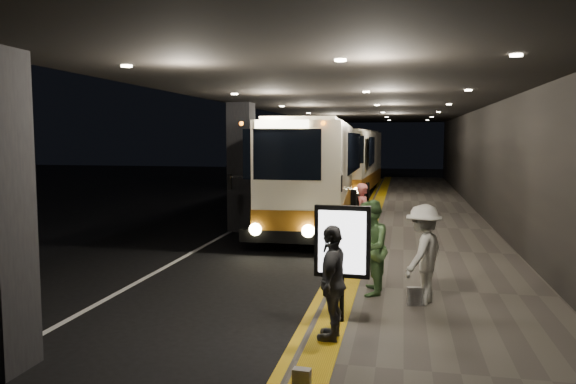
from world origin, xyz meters
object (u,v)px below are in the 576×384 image
(coach_second, at_px, (352,164))
(stanchion_post, at_px, (347,251))
(bag_plain, at_px, (302,380))
(bag_polka, at_px, (415,296))
(coach_main, at_px, (315,177))
(passenger_waiting_grey, at_px, (333,282))
(passenger_boarding, at_px, (363,215))
(info_sign, at_px, (342,244))
(passenger_waiting_green, at_px, (370,247))
(passenger_waiting_white, at_px, (423,254))

(coach_second, bearing_deg, stanchion_post, -82.84)
(bag_plain, bearing_deg, bag_polka, 69.88)
(coach_main, xyz_separation_m, bag_plain, (2.02, -14.02, -1.49))
(coach_main, bearing_deg, passenger_waiting_grey, -83.49)
(passenger_boarding, relative_size, info_sign, 0.92)
(passenger_waiting_grey, distance_m, stanchion_post, 3.87)
(bag_polka, distance_m, stanchion_post, 2.36)
(coach_main, xyz_separation_m, passenger_waiting_grey, (2.17, -12.19, -0.74))
(stanchion_post, bearing_deg, info_sign, -85.97)
(passenger_waiting_green, height_order, stanchion_post, passenger_waiting_green)
(coach_second, height_order, passenger_waiting_green, coach_second)
(info_sign, distance_m, stanchion_post, 3.14)
(bag_polka, bearing_deg, coach_main, 108.69)
(passenger_waiting_grey, bearing_deg, passenger_waiting_green, 174.88)
(info_sign, bearing_deg, bag_plain, -91.03)
(passenger_waiting_white, bearing_deg, passenger_waiting_green, -86.29)
(coach_second, height_order, stanchion_post, coach_second)
(coach_second, xyz_separation_m, bag_polka, (3.11, -22.11, -1.38))
(stanchion_post, bearing_deg, coach_main, 103.56)
(coach_second, bearing_deg, coach_main, -89.15)
(info_sign, bearing_deg, passenger_waiting_grey, -90.61)
(coach_second, relative_size, passenger_waiting_grey, 6.46)
(passenger_waiting_white, bearing_deg, bag_polka, -15.65)
(passenger_waiting_grey, xyz_separation_m, bag_plain, (-0.15, -1.83, -0.74))
(bag_plain, bearing_deg, info_sign, 85.66)
(passenger_boarding, height_order, passenger_waiting_grey, passenger_boarding)
(passenger_waiting_white, bearing_deg, info_sign, -19.39)
(bag_polka, height_order, bag_plain, bag_polka)
(passenger_waiting_green, xyz_separation_m, info_sign, (-0.35, -1.78, 0.39))
(passenger_waiting_grey, bearing_deg, bag_plain, -0.76)
(passenger_waiting_grey, bearing_deg, stanchion_post, -173.86)
(bag_polka, bearing_deg, passenger_waiting_white, 49.45)
(bag_plain, relative_size, stanchion_post, 0.23)
(bag_polka, xyz_separation_m, stanchion_post, (-1.43, 1.83, 0.42))
(coach_second, bearing_deg, passenger_waiting_grey, -83.22)
(coach_second, height_order, bag_plain, coach_second)
(info_sign, bearing_deg, coach_main, 104.36)
(passenger_waiting_green, distance_m, stanchion_post, 1.43)
(bag_polka, height_order, stanchion_post, stanchion_post)
(passenger_waiting_white, relative_size, info_sign, 0.94)
(passenger_boarding, bearing_deg, passenger_waiting_grey, 162.13)
(bag_plain, xyz_separation_m, stanchion_post, (-0.01, 5.69, 0.46))
(coach_main, height_order, bag_polka, coach_main)
(coach_main, height_order, passenger_waiting_green, coach_main)
(coach_main, height_order, passenger_boarding, coach_main)
(coach_main, bearing_deg, info_sign, -82.53)
(coach_second, bearing_deg, passenger_waiting_white, -79.15)
(coach_main, bearing_deg, passenger_waiting_white, -73.87)
(coach_main, distance_m, passenger_waiting_grey, 12.40)
(passenger_waiting_green, bearing_deg, stanchion_post, -154.71)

